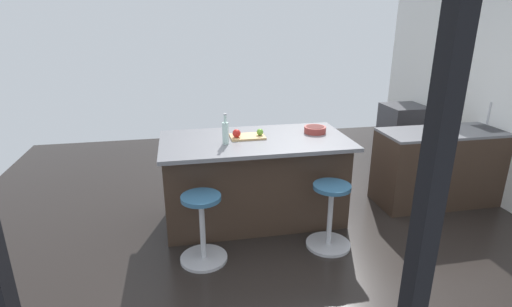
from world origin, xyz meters
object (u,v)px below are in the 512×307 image
oven_range (402,133)px  apple_red (237,133)px  cutting_board (247,137)px  apple_green (260,132)px  kitchen_island (254,179)px  stool_by_window (330,218)px  fruit_bowl (315,129)px  water_bottle (225,132)px  stool_middle (203,230)px

oven_range → apple_red: 3.28m
oven_range → apple_red: bearing=27.9°
cutting_board → apple_green: 0.14m
apple_green → apple_red: bearing=6.1°
kitchen_island → apple_red: apple_red is taller
stool_by_window → fruit_bowl: bearing=-95.6°
apple_red → cutting_board: bearing=-164.0°
water_bottle → stool_middle: bearing=61.0°
apple_green → oven_range: bearing=-150.3°
stool_by_window → water_bottle: size_ratio=2.11×
apple_green → cutting_board: bearing=-3.3°
apple_red → fruit_bowl: size_ratio=0.36×
kitchen_island → water_bottle: bearing=26.2°
stool_by_window → stool_middle: size_ratio=1.00×
kitchen_island → stool_middle: kitchen_island is taller
oven_range → kitchen_island: size_ratio=0.45×
stool_middle → fruit_bowl: fruit_bowl is taller
fruit_bowl → apple_red: bearing=4.5°
stool_middle → apple_red: 1.07m
oven_range → apple_green: bearing=29.7°
apple_red → oven_range: bearing=-152.1°
kitchen_island → apple_green: apple_green is taller
cutting_board → apple_red: 0.14m
stool_by_window → fruit_bowl: size_ratio=2.78×
apple_red → apple_green: apple_red is taller
oven_range → water_bottle: bearing=29.0°
cutting_board → oven_range: bearing=-151.6°
fruit_bowl → cutting_board: bearing=2.6°
apple_red → water_bottle: size_ratio=0.27×
apple_red → water_bottle: (0.13, 0.14, 0.06)m
oven_range → stool_middle: oven_range is taller
kitchen_island → stool_middle: size_ratio=2.96×
stool_by_window → apple_red: size_ratio=7.70×
stool_middle → fruit_bowl: size_ratio=2.78×
water_bottle → fruit_bowl: bearing=-168.2°
kitchen_island → cutting_board: size_ratio=5.43×
kitchen_island → water_bottle: (0.32, 0.16, 0.59)m
apple_green → fruit_bowl: apple_green is taller
apple_green → fruit_bowl: bearing=-176.1°
oven_range → cutting_board: bearing=28.4°
kitchen_island → stool_middle: (0.62, 0.69, -0.17)m
apple_red → apple_green: (-0.25, -0.03, -0.01)m
oven_range → apple_green: 3.05m
fruit_bowl → stool_by_window: bearing=84.4°
apple_red → fruit_bowl: (-0.88, -0.07, -0.02)m
cutting_board → water_bottle: (0.25, 0.18, 0.11)m
water_bottle → cutting_board: bearing=-145.1°
cutting_board → apple_green: (-0.13, 0.01, 0.05)m
oven_range → apple_red: (2.86, 1.51, 0.58)m
cutting_board → fruit_bowl: size_ratio=1.52×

